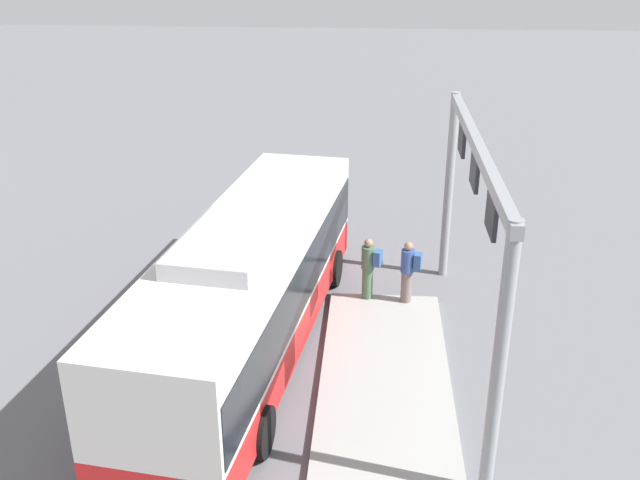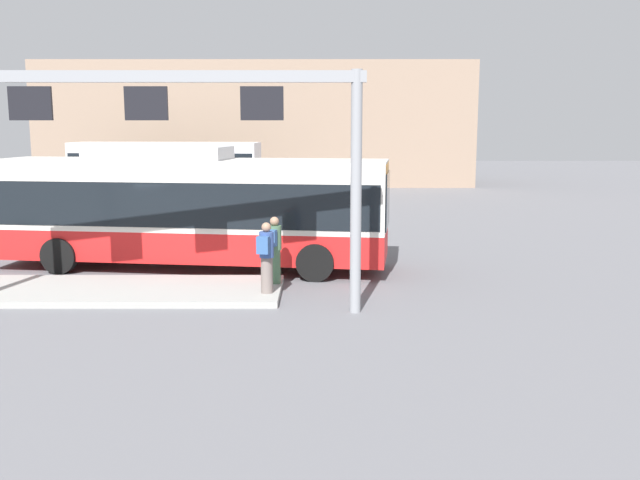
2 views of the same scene
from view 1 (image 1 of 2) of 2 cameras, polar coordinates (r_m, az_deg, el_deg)
name	(u,v)px [view 1 (image 1 of 2)]	position (r m, az deg, el deg)	size (l,w,h in m)	color
ground_plane	(253,351)	(16.92, -5.37, -8.83)	(120.00, 120.00, 0.00)	slate
platform_curb	(386,415)	(14.81, 5.25, -13.72)	(10.00, 2.80, 0.16)	#9E9E99
bus_main	(250,282)	(16.02, -5.62, -3.35)	(11.37, 3.95, 3.46)	red
person_boarding	(408,270)	(18.36, 7.07, -2.41)	(0.42, 0.58, 1.67)	slate
person_waiting_near	(369,267)	(18.44, 3.93, -2.16)	(0.46, 0.59, 1.67)	#476B4C
platform_sign_gantry	(472,205)	(15.22, 12.01, 2.72)	(9.20, 0.24, 5.20)	gray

